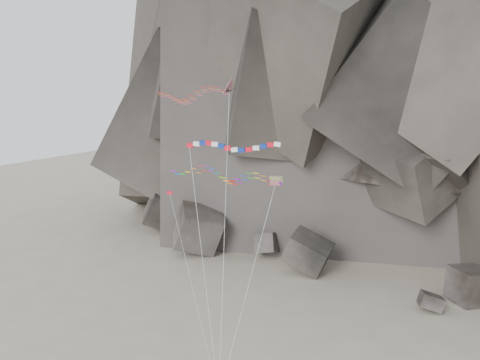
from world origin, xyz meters
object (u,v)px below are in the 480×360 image
Objects in this scene: banner_kite at (232,148)px; pennant_kite at (180,236)px; parafoil_kite at (217,174)px; delta_kite at (189,94)px.

banner_kite reaches higher than pennant_kite.
banner_kite reaches higher than parafoil_kite.
delta_kite is 8.38m from parafoil_kite.
delta_kite is 7.60m from banner_kite.
banner_kite is 1.31× the size of pennant_kite.
parafoil_kite is 1.14× the size of pennant_kite.
delta_kite is 1.27× the size of banner_kite.
banner_kite is 4.26m from parafoil_kite.
pennant_kite is (-1.49, -4.17, -5.75)m from parafoil_kite.
pennant_kite is at bearing -68.81° from delta_kite.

